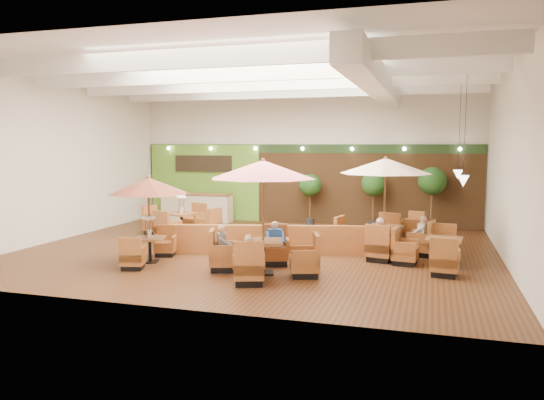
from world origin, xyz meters
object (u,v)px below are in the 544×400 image
at_px(topiary_1, 374,186).
at_px(booth_divider, 276,240).
at_px(service_counter, 197,207).
at_px(table_1, 263,196).
at_px(diner_4, 421,231).
at_px(topiary_2, 432,183).
at_px(diner_2, 223,242).
at_px(table_5, 414,231).
at_px(diner_1, 275,238).
at_px(table_2, 385,188).
at_px(topiary_0, 310,187).
at_px(table_4, 432,253).
at_px(table_0, 149,197).
at_px(table_3, 182,223).
at_px(diner_0, 249,253).
at_px(diner_3, 381,235).

bearing_deg(topiary_1, booth_divider, -110.66).
bearing_deg(service_counter, table_1, -55.29).
bearing_deg(topiary_1, diner_4, -68.33).
height_order(topiary_2, diner_2, topiary_2).
bearing_deg(table_5, topiary_1, 138.74).
bearing_deg(topiary_2, booth_divider, -126.81).
relative_size(topiary_1, diner_1, 3.09).
relative_size(topiary_2, diner_2, 3.27).
bearing_deg(table_2, topiary_2, 85.96).
relative_size(table_5, diner_1, 3.38).
relative_size(table_1, topiary_0, 1.46).
distance_m(table_4, diner_2, 5.51).
xyz_separation_m(table_0, topiary_2, (7.36, 7.75, -0.03)).
height_order(booth_divider, diner_4, diner_4).
bearing_deg(table_3, diner_4, 9.40).
relative_size(topiary_2, diner_4, 3.31).
distance_m(table_1, diner_0, 1.61).
bearing_deg(booth_divider, diner_3, -14.35).
xyz_separation_m(table_0, topiary_0, (2.73, 7.75, -0.28)).
distance_m(table_3, table_4, 8.81).
bearing_deg(table_2, diner_2, -126.50).
bearing_deg(diner_3, diner_0, -107.90).
bearing_deg(table_4, diner_2, -151.61).
relative_size(topiary_1, diner_2, 3.00).
distance_m(booth_divider, diner_4, 4.20).
bearing_deg(table_4, topiary_1, 116.61).
bearing_deg(topiary_1, table_3, -149.66).
height_order(topiary_1, diner_1, topiary_1).
distance_m(table_4, diner_3, 1.45).
xyz_separation_m(table_2, diner_2, (-3.73, -3.36, -1.20)).
height_order(topiary_2, diner_4, topiary_2).
height_order(service_counter, table_3, table_3).
bearing_deg(diner_1, table_4, 169.27).
relative_size(table_1, diner_1, 4.23).
bearing_deg(diner_4, table_4, -147.52).
bearing_deg(table_0, table_1, -22.64).
bearing_deg(topiary_2, table_2, -105.55).
bearing_deg(table_1, booth_divider, 79.19).
bearing_deg(topiary_0, table_1, -85.45).
distance_m(table_0, diner_3, 6.44).
distance_m(table_3, table_5, 8.02).
xyz_separation_m(table_3, topiary_1, (6.29, 3.68, 1.19)).
height_order(table_3, table_4, table_3).
bearing_deg(table_2, diner_3, -78.49).
distance_m(topiary_0, topiary_1, 2.49).
bearing_deg(table_3, diner_3, 0.23).
relative_size(booth_divider, topiary_1, 2.87).
bearing_deg(topiary_1, diner_3, -81.88).
distance_m(service_counter, booth_divider, 7.58).
relative_size(table_3, diner_1, 4.12).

